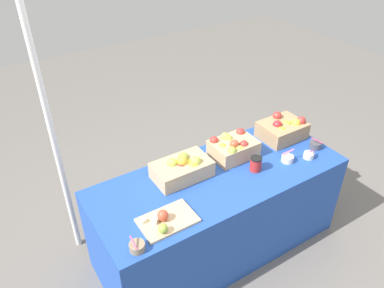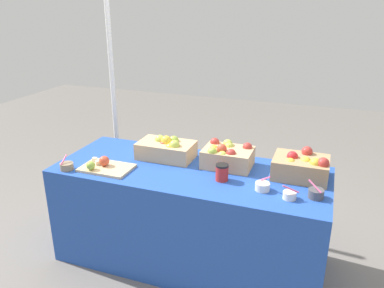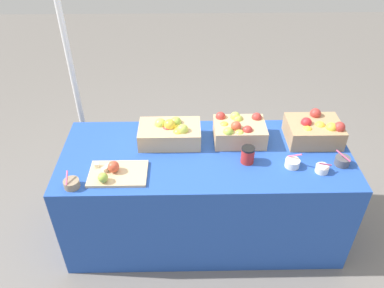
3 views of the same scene
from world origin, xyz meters
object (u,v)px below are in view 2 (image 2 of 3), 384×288
object	(u,v)px
sample_bowl_near	(290,195)
sample_bowl_far	(67,166)
apple_crate_left	(301,166)
tent_pole	(113,91)
cutting_board_front	(104,166)
coffee_cup	(222,172)
apple_crate_middle	(227,156)
sample_bowl_mid	(263,186)
sample_bowl_extra	(316,193)
apple_crate_right	(167,149)

from	to	relation	value
sample_bowl_near	sample_bowl_far	bearing A→B (deg)	-175.97
apple_crate_left	tent_pole	world-z (taller)	tent_pole
cutting_board_front	coffee_cup	xyz separation A→B (m)	(0.82, 0.11, 0.03)
cutting_board_front	sample_bowl_near	size ratio (longest dim) A/B	3.62
apple_crate_middle	sample_bowl_far	distance (m)	1.12
tent_pole	sample_bowl_mid	bearing A→B (deg)	-27.05
apple_crate_middle	sample_bowl_mid	size ratio (longest dim) A/B	3.22
sample_bowl_far	sample_bowl_extra	size ratio (longest dim) A/B	0.91
cutting_board_front	coffee_cup	distance (m)	0.83
cutting_board_front	sample_bowl_extra	xyz separation A→B (m)	(1.41, 0.08, 0.01)
sample_bowl_extra	coffee_cup	distance (m)	0.59
tent_pole	sample_bowl_far	bearing A→B (deg)	-80.11
apple_crate_left	sample_bowl_extra	xyz separation A→B (m)	(0.11, -0.26, -0.05)
sample_bowl_near	apple_crate_right	bearing A→B (deg)	160.70
apple_crate_left	sample_bowl_mid	bearing A→B (deg)	-126.35
apple_crate_right	cutting_board_front	xyz separation A→B (m)	(-0.33, -0.34, -0.05)
sample_bowl_near	tent_pole	distance (m)	1.88
tent_pole	apple_crate_right	bearing A→B (deg)	-33.91
tent_pole	sample_bowl_extra	bearing A→B (deg)	-22.54
apple_crate_left	sample_bowl_extra	distance (m)	0.29
sample_bowl_far	tent_pole	size ratio (longest dim) A/B	0.05
apple_crate_middle	cutting_board_front	xyz separation A→B (m)	(-0.79, -0.35, -0.06)
coffee_cup	sample_bowl_near	bearing A→B (deg)	-13.05
coffee_cup	sample_bowl_mid	bearing A→B (deg)	-9.97
apple_crate_left	apple_crate_middle	distance (m)	0.51
apple_crate_left	sample_bowl_extra	bearing A→B (deg)	-66.70
apple_crate_right	sample_bowl_mid	world-z (taller)	apple_crate_right
coffee_cup	apple_crate_left	bearing A→B (deg)	25.38
apple_crate_left	apple_crate_right	world-z (taller)	apple_crate_left
sample_bowl_extra	tent_pole	bearing A→B (deg)	157.46
apple_crate_right	sample_bowl_near	size ratio (longest dim) A/B	4.22
sample_bowl_far	apple_crate_right	bearing A→B (deg)	37.37
coffee_cup	sample_bowl_far	bearing A→B (deg)	-168.80
sample_bowl_mid	sample_bowl_extra	world-z (taller)	sample_bowl_extra
cutting_board_front	sample_bowl_extra	world-z (taller)	sample_bowl_extra
apple_crate_right	cutting_board_front	bearing A→B (deg)	-134.05
cutting_board_front	sample_bowl_near	world-z (taller)	sample_bowl_near
apple_crate_left	sample_bowl_near	world-z (taller)	apple_crate_left
apple_crate_right	coffee_cup	xyz separation A→B (m)	(0.49, -0.22, -0.02)
cutting_board_front	sample_bowl_far	distance (m)	0.26
apple_crate_right	sample_bowl_near	bearing A→B (deg)	-19.30
apple_crate_middle	cutting_board_front	size ratio (longest dim) A/B	0.97
sample_bowl_far	sample_bowl_extra	distance (m)	1.66
apple_crate_middle	cutting_board_front	world-z (taller)	apple_crate_middle
apple_crate_left	apple_crate_middle	world-z (taller)	apple_crate_left
apple_crate_left	tent_pole	bearing A→B (deg)	163.96
sample_bowl_extra	apple_crate_right	bearing A→B (deg)	166.42
sample_bowl_far	coffee_cup	distance (m)	1.08
apple_crate_left	apple_crate_right	size ratio (longest dim) A/B	0.87
apple_crate_right	tent_pole	bearing A→B (deg)	146.09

